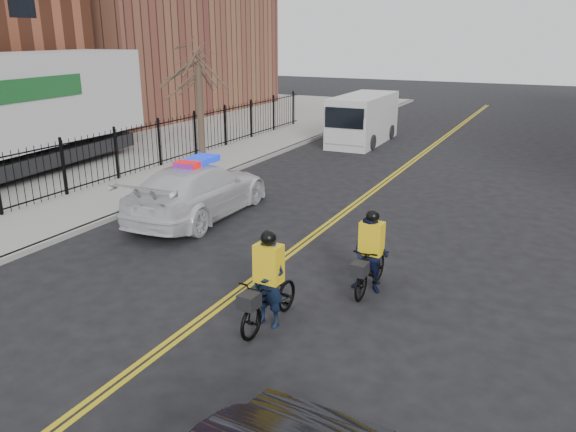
# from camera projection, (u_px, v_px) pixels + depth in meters

# --- Properties ---
(ground) EXTENTS (120.00, 120.00, 0.00)m
(ground) POSITION_uv_depth(u_px,v_px,m) (229.00, 299.00, 11.83)
(ground) COLOR black
(ground) RESTS_ON ground
(center_line_left) EXTENTS (0.10, 60.00, 0.01)m
(center_line_left) POSITION_uv_depth(u_px,v_px,m) (356.00, 202.00, 18.67)
(center_line_left) COLOR gold
(center_line_left) RESTS_ON ground
(center_line_right) EXTENTS (0.10, 60.00, 0.01)m
(center_line_right) POSITION_uv_depth(u_px,v_px,m) (360.00, 202.00, 18.60)
(center_line_right) COLOR gold
(center_line_right) RESTS_ON ground
(sidewalk) EXTENTS (3.00, 60.00, 0.15)m
(sidewalk) POSITION_uv_depth(u_px,v_px,m) (175.00, 176.00, 21.80)
(sidewalk) COLOR gray
(sidewalk) RESTS_ON ground
(curb) EXTENTS (0.20, 60.00, 0.15)m
(curb) POSITION_uv_depth(u_px,v_px,m) (208.00, 180.00, 21.17)
(curb) COLOR gray
(curb) RESTS_ON ground
(iron_fence) EXTENTS (0.12, 28.00, 2.00)m
(iron_fence) POSITION_uv_depth(u_px,v_px,m) (143.00, 149.00, 22.16)
(iron_fence) COLOR black
(iron_fence) RESTS_ON ground
(warehouse_far) EXTENTS (14.00, 18.00, 14.00)m
(warehouse_far) POSITION_uv_depth(u_px,v_px,m) (132.00, 9.00, 39.87)
(warehouse_far) COLOR brown
(warehouse_far) RESTS_ON ground
(street_tree) EXTENTS (3.20, 3.20, 4.80)m
(street_tree) POSITION_uv_depth(u_px,v_px,m) (199.00, 81.00, 22.48)
(street_tree) COLOR #3C2E23
(street_tree) RESTS_ON sidewalk
(police_cruiser) EXTENTS (2.59, 5.77, 1.80)m
(police_cruiser) POSITION_uv_depth(u_px,v_px,m) (199.00, 190.00, 16.97)
(police_cruiser) COLOR silver
(police_cruiser) RESTS_ON ground
(cargo_van) EXTENTS (2.34, 5.80, 2.41)m
(cargo_van) POSITION_uv_depth(u_px,v_px,m) (362.00, 120.00, 28.46)
(cargo_van) COLOR silver
(cargo_van) RESTS_ON ground
(cyclist_near) EXTENTS (0.77, 1.98, 1.92)m
(cyclist_near) POSITION_uv_depth(u_px,v_px,m) (269.00, 293.00, 10.59)
(cyclist_near) COLOR black
(cyclist_near) RESTS_ON ground
(cyclist_far) EXTENTS (0.84, 1.84, 1.85)m
(cyclist_far) POSITION_uv_depth(u_px,v_px,m) (370.00, 260.00, 11.98)
(cyclist_far) COLOR black
(cyclist_far) RESTS_ON ground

